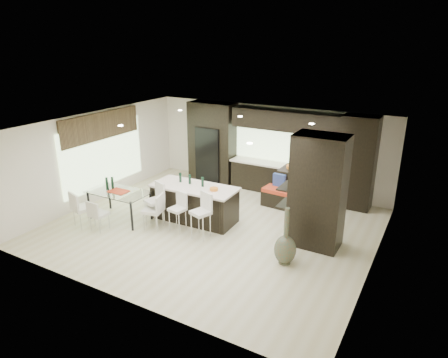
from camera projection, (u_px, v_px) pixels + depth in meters
The scene contains 22 objects.
ground at pixel (213, 227), 10.52m from camera, with size 8.00×8.00×0.00m, color beige.
back_wall at pixel (268, 147), 12.95m from camera, with size 8.00×0.02×2.70m, color white.
left_wall at pixel (98, 157), 11.92m from camera, with size 0.02×7.00×2.70m, color white.
right_wall at pixel (379, 210), 8.22m from camera, with size 0.02×7.00×2.70m, color white.
ceiling at pixel (212, 126), 9.62m from camera, with size 8.00×7.00×0.02m, color white.
window_left at pixel (104, 155), 12.07m from camera, with size 0.04×3.20×1.90m, color #B2D199.
window_back at pixel (285, 144), 12.57m from camera, with size 3.40×0.04×1.20m, color #B2D199.
stone_accent at pixel (101, 126), 11.75m from camera, with size 0.08×3.00×0.80m, color brown.
ceiling_spots at pixel (217, 125), 9.83m from camera, with size 4.00×3.00×0.02m, color white.
back_cabinetry at pixel (278, 152), 12.44m from camera, with size 6.80×0.68×2.70m, color black.
refrigerator at pixel (212, 154), 13.65m from camera, with size 0.90×0.68×1.90m, color black.
partition_column at pixel (318, 192), 9.20m from camera, with size 1.20×0.80×2.70m, color black.
kitchen_island at pixel (195, 203), 10.78m from camera, with size 2.33×1.00×0.97m, color black.
stool_left at pixel (155, 209), 10.45m from camera, with size 0.42×0.42×0.95m, color white.
stool_mid at pixel (178, 216), 10.16m from camera, with size 0.37×0.37×0.84m, color white.
stool_right at pixel (201, 220), 9.79m from camera, with size 0.42×0.42×0.94m, color white.
bench at pixel (287, 199), 11.61m from camera, with size 1.43×0.55×0.55m, color black.
floor_vase at pixel (286, 236), 8.62m from camera, with size 0.48×0.48×1.32m, color #474C36, non-canonical shape.
dining_table at pixel (120, 205), 10.85m from camera, with size 1.67×0.94×0.80m, color white.
chair_near at pixel (99, 216), 10.24m from camera, with size 0.41×0.41×0.76m, color white.
chair_far at pixel (83, 210), 10.43m from camera, with size 0.49×0.49×0.90m, color white.
chair_end at pixel (153, 213), 10.31m from camera, with size 0.47×0.47×0.88m, color white.
Camera 1 is at (4.91, -8.13, 4.71)m, focal length 32.00 mm.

